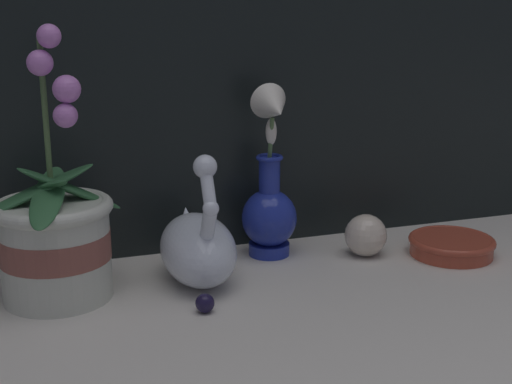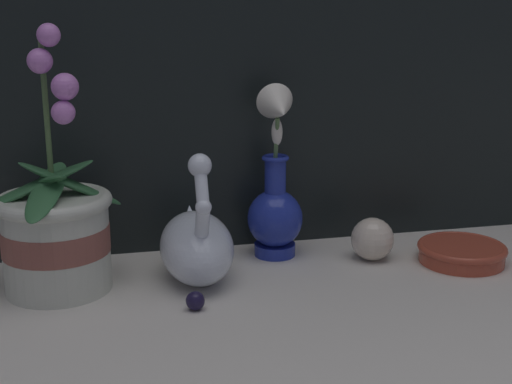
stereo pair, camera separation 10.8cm
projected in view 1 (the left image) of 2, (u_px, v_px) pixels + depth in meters
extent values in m
plane|color=beige|center=(312.00, 308.00, 0.99)|extent=(2.80, 2.80, 0.00)
cylinder|color=beige|center=(56.00, 250.00, 1.01)|extent=(0.15, 0.15, 0.14)
cylinder|color=brown|center=(55.00, 245.00, 1.01)|extent=(0.16, 0.16, 0.04)
torus|color=beige|center=(53.00, 207.00, 1.00)|extent=(0.17, 0.17, 0.02)
cylinder|color=#4C6B3D|center=(46.00, 121.00, 0.96)|extent=(0.01, 0.01, 0.23)
ellipsoid|color=#2D6038|center=(71.00, 189.00, 1.00)|extent=(0.15, 0.07, 0.09)
ellipsoid|color=#2D6038|center=(45.00, 187.00, 1.01)|extent=(0.08, 0.16, 0.06)
ellipsoid|color=#2D6038|center=(31.00, 193.00, 0.98)|extent=(0.18, 0.05, 0.08)
ellipsoid|color=#2D6038|center=(48.00, 197.00, 0.96)|extent=(0.08, 0.17, 0.06)
sphere|color=#C67AD1|center=(49.00, 36.00, 0.93)|extent=(0.03, 0.03, 0.03)
sphere|color=#C67AD1|center=(40.00, 63.00, 0.93)|extent=(0.03, 0.03, 0.03)
sphere|color=#C67AD1|center=(67.00, 89.00, 0.94)|extent=(0.04, 0.04, 0.04)
sphere|color=#C67AD1|center=(65.00, 116.00, 0.94)|extent=(0.03, 0.03, 0.03)
ellipsoid|color=silver|center=(198.00, 250.00, 1.07)|extent=(0.11, 0.18, 0.11)
cone|color=silver|center=(187.00, 227.00, 1.13)|extent=(0.06, 0.07, 0.08)
cylinder|color=silver|center=(208.00, 225.00, 1.00)|extent=(0.02, 0.05, 0.07)
sphere|color=silver|center=(211.00, 209.00, 0.98)|extent=(0.02, 0.02, 0.02)
cylinder|color=silver|center=(208.00, 187.00, 0.98)|extent=(0.02, 0.04, 0.06)
sphere|color=silver|center=(205.00, 167.00, 0.99)|extent=(0.03, 0.03, 0.03)
cylinder|color=navy|center=(269.00, 248.00, 1.20)|extent=(0.07, 0.07, 0.02)
ellipsoid|color=navy|center=(269.00, 218.00, 1.19)|extent=(0.09, 0.09, 0.10)
cylinder|color=navy|center=(269.00, 175.00, 1.17)|extent=(0.04, 0.04, 0.06)
torus|color=navy|center=(270.00, 158.00, 1.16)|extent=(0.04, 0.04, 0.01)
cylinder|color=#567A47|center=(271.00, 138.00, 1.15)|extent=(0.01, 0.02, 0.07)
cone|color=white|center=(274.00, 108.00, 1.12)|extent=(0.06, 0.07, 0.07)
ellipsoid|color=white|center=(271.00, 132.00, 1.15)|extent=(0.02, 0.02, 0.04)
sphere|color=beige|center=(366.00, 235.00, 1.19)|extent=(0.07, 0.07, 0.07)
cylinder|color=#A8422D|center=(451.00, 246.00, 1.20)|extent=(0.14, 0.14, 0.03)
torus|color=#A8422D|center=(452.00, 241.00, 1.20)|extent=(0.14, 0.14, 0.01)
sphere|color=#191433|center=(205.00, 303.00, 0.98)|extent=(0.03, 0.03, 0.03)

